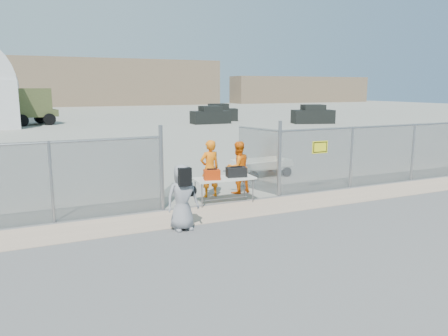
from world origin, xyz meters
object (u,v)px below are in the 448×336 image
folding_table (224,190)px  security_worker_right (238,167)px  security_worker_left (210,169)px  utility_trailer (262,167)px  visitor (182,197)px

folding_table → security_worker_right: 1.46m
security_worker_left → utility_trailer: bearing=-150.0°
security_worker_left → security_worker_right: 1.09m
visitor → utility_trailer: 7.34m
folding_table → security_worker_right: (0.96, 0.98, 0.49)m
security_worker_right → visitor: size_ratio=1.05×
security_worker_right → visitor: (-3.01, -2.91, -0.05)m
security_worker_left → visitor: size_ratio=1.12×
security_worker_right → security_worker_left: bearing=-3.5°
utility_trailer → security_worker_left: bearing=-147.3°
utility_trailer → visitor: bearing=-138.2°
security_worker_left → security_worker_right: size_ratio=1.06×
folding_table → security_worker_right: bearing=47.8°
folding_table → security_worker_left: bearing=100.0°
folding_table → security_worker_left: size_ratio=1.00×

